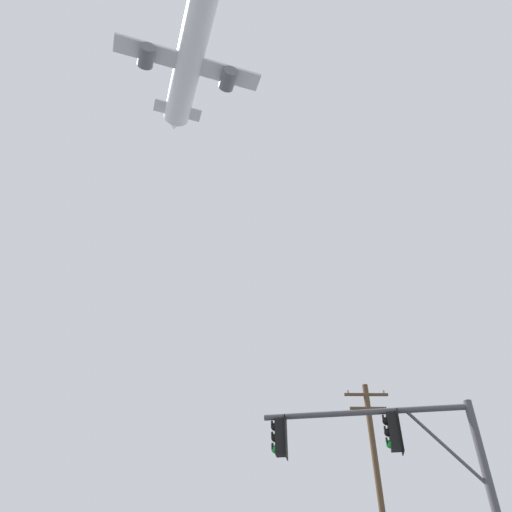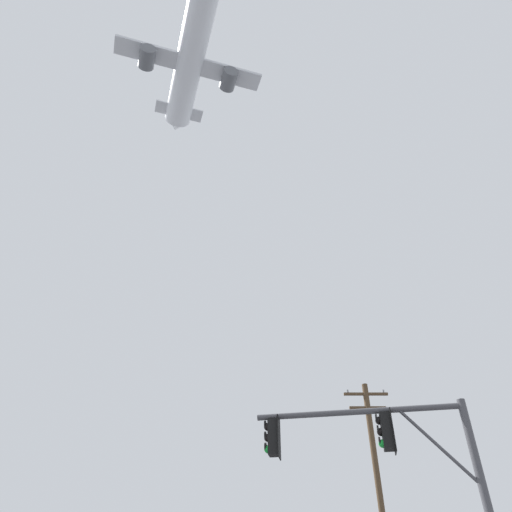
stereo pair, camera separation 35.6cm
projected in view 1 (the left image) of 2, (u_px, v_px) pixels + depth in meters
The scene contains 3 objects.
signal_pole_near at pixel (402, 463), 11.69m from camera, with size 5.20×1.14×5.70m.
utility_pole at pixel (380, 495), 21.81m from camera, with size 2.20×0.28×10.83m.
airplane at pixel (190, 57), 52.84m from camera, with size 15.82×20.48×5.65m.
Camera 1 is at (0.73, -3.41, 1.31)m, focal length 34.32 mm.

